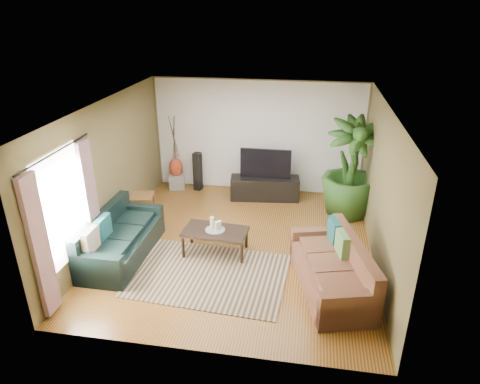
% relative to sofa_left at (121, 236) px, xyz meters
% --- Properties ---
extents(floor, '(5.50, 5.50, 0.00)m').
position_rel_sofa_left_xyz_m(floor, '(2.03, 0.69, -0.42)').
color(floor, '#8C5F24').
rests_on(floor, ground).
extents(ceiling, '(5.50, 5.50, 0.00)m').
position_rel_sofa_left_xyz_m(ceiling, '(2.03, 0.69, 2.28)').
color(ceiling, white).
rests_on(ceiling, ground).
extents(wall_back, '(5.00, 0.00, 5.00)m').
position_rel_sofa_left_xyz_m(wall_back, '(2.03, 3.44, 0.93)').
color(wall_back, brown).
rests_on(wall_back, ground).
extents(wall_front, '(5.00, 0.00, 5.00)m').
position_rel_sofa_left_xyz_m(wall_front, '(2.03, -2.06, 0.93)').
color(wall_front, brown).
rests_on(wall_front, ground).
extents(wall_left, '(0.00, 5.50, 5.50)m').
position_rel_sofa_left_xyz_m(wall_left, '(-0.47, 0.69, 0.92)').
color(wall_left, brown).
rests_on(wall_left, ground).
extents(wall_right, '(0.00, 5.50, 5.50)m').
position_rel_sofa_left_xyz_m(wall_right, '(4.53, 0.69, 0.92)').
color(wall_right, brown).
rests_on(wall_right, ground).
extents(backwall_panel, '(4.90, 0.00, 4.90)m').
position_rel_sofa_left_xyz_m(backwall_panel, '(2.03, 3.43, 0.93)').
color(backwall_panel, white).
rests_on(backwall_panel, ground).
extents(window_pane, '(0.00, 1.80, 1.80)m').
position_rel_sofa_left_xyz_m(window_pane, '(-0.45, -0.91, 0.97)').
color(window_pane, white).
rests_on(window_pane, ground).
extents(curtain_near, '(0.08, 0.35, 2.20)m').
position_rel_sofa_left_xyz_m(curtain_near, '(-0.40, -1.66, 0.72)').
color(curtain_near, gray).
rests_on(curtain_near, ground).
extents(curtain_far, '(0.08, 0.35, 2.20)m').
position_rel_sofa_left_xyz_m(curtain_far, '(-0.40, -0.16, 0.72)').
color(curtain_far, gray).
rests_on(curtain_far, ground).
extents(curtain_rod, '(0.03, 1.90, 0.03)m').
position_rel_sofa_left_xyz_m(curtain_rod, '(-0.40, -0.91, 1.87)').
color(curtain_rod, black).
rests_on(curtain_rod, ground).
extents(sofa_left, '(0.91, 2.07, 0.85)m').
position_rel_sofa_left_xyz_m(sofa_left, '(0.00, 0.00, 0.00)').
color(sofa_left, black).
rests_on(sofa_left, floor).
extents(sofa_right, '(1.39, 2.18, 0.85)m').
position_rel_sofa_left_xyz_m(sofa_right, '(3.72, -0.37, 0.00)').
color(sofa_right, brown).
rests_on(sofa_right, floor).
extents(area_rug, '(2.72, 2.01, 0.01)m').
position_rel_sofa_left_xyz_m(area_rug, '(1.70, -0.33, -0.42)').
color(area_rug, tan).
rests_on(area_rug, floor).
extents(coffee_table, '(1.21, 0.73, 0.47)m').
position_rel_sofa_left_xyz_m(coffee_table, '(1.65, 0.40, -0.19)').
color(coffee_table, black).
rests_on(coffee_table, floor).
extents(candle_tray, '(0.36, 0.36, 0.02)m').
position_rel_sofa_left_xyz_m(candle_tray, '(1.65, 0.40, 0.06)').
color(candle_tray, gray).
rests_on(candle_tray, coffee_table).
extents(candle_tall, '(0.07, 0.07, 0.23)m').
position_rel_sofa_left_xyz_m(candle_tall, '(1.59, 0.43, 0.18)').
color(candle_tall, white).
rests_on(candle_tall, candle_tray).
extents(candle_mid, '(0.07, 0.07, 0.18)m').
position_rel_sofa_left_xyz_m(candle_mid, '(1.69, 0.36, 0.15)').
color(candle_mid, '#F0E2CB').
rests_on(candle_mid, candle_tray).
extents(candle_short, '(0.07, 0.07, 0.15)m').
position_rel_sofa_left_xyz_m(candle_short, '(1.72, 0.46, 0.14)').
color(candle_short, '#F2E5CC').
rests_on(candle_short, candle_tray).
extents(tv_stand, '(1.64, 0.66, 0.53)m').
position_rel_sofa_left_xyz_m(tv_stand, '(2.29, 2.93, -0.16)').
color(tv_stand, black).
rests_on(tv_stand, floor).
extents(television, '(1.17, 0.06, 0.69)m').
position_rel_sofa_left_xyz_m(television, '(2.29, 2.95, 0.45)').
color(television, black).
rests_on(television, tv_stand).
extents(speaker_left, '(0.21, 0.22, 0.96)m').
position_rel_sofa_left_xyz_m(speaker_left, '(0.59, 3.19, 0.05)').
color(speaker_left, black).
rests_on(speaker_left, floor).
extents(speaker_right, '(0.18, 0.20, 0.89)m').
position_rel_sofa_left_xyz_m(speaker_right, '(2.77, 3.19, 0.02)').
color(speaker_right, black).
rests_on(speaker_right, floor).
extents(potted_plant, '(1.45, 1.45, 2.15)m').
position_rel_sofa_left_xyz_m(potted_plant, '(4.16, 2.43, 0.65)').
color(potted_plant, '#234A18').
rests_on(potted_plant, floor).
extents(plant_pot, '(0.40, 0.40, 0.31)m').
position_rel_sofa_left_xyz_m(plant_pot, '(4.16, 2.43, -0.27)').
color(plant_pot, black).
rests_on(plant_pot, floor).
extents(pedestal, '(0.46, 0.46, 0.37)m').
position_rel_sofa_left_xyz_m(pedestal, '(0.04, 3.19, -0.24)').
color(pedestal, gray).
rests_on(pedestal, floor).
extents(vase, '(0.34, 0.34, 0.48)m').
position_rel_sofa_left_xyz_m(vase, '(0.04, 3.19, 0.12)').
color(vase, '#9C321C').
rests_on(vase, pedestal).
extents(side_table, '(0.56, 0.56, 0.51)m').
position_rel_sofa_left_xyz_m(side_table, '(-0.22, 1.56, -0.17)').
color(side_table, brown).
rests_on(side_table, floor).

